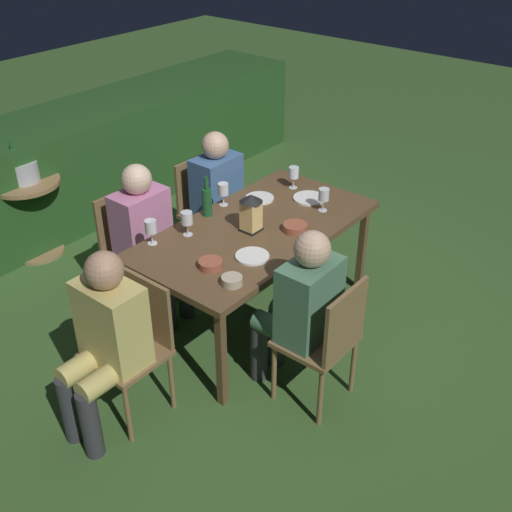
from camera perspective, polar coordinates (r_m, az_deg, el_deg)
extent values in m
plane|color=#385B28|center=(4.63, 0.00, -5.59)|extent=(16.00, 16.00, 0.00)
cube|color=brown|center=(4.22, 0.00, 2.37)|extent=(1.74, 0.91, 0.04)
cube|color=brown|center=(3.74, -3.19, -9.29)|extent=(0.05, 0.05, 0.71)
cube|color=brown|center=(4.81, 9.64, 0.60)|extent=(0.05, 0.05, 0.71)
cube|color=brown|center=(4.19, -11.11, -4.74)|extent=(0.05, 0.05, 0.71)
cube|color=brown|center=(5.17, 2.28, 3.41)|extent=(0.05, 0.05, 0.71)
cube|color=brown|center=(5.08, -4.02, 3.81)|extent=(0.42, 0.40, 0.03)
cube|color=brown|center=(5.09, -5.68, 6.66)|extent=(0.40, 0.03, 0.42)
cylinder|color=brown|center=(5.20, -1.21, 1.79)|extent=(0.03, 0.03, 0.42)
cylinder|color=brown|center=(4.97, -3.89, 0.18)|extent=(0.03, 0.03, 0.42)
cylinder|color=brown|center=(5.40, -3.97, 2.93)|extent=(0.03, 0.03, 0.42)
cylinder|color=brown|center=(5.18, -6.66, 1.42)|extent=(0.03, 0.03, 0.42)
cube|color=#426699|center=(4.92, -3.62, 6.33)|extent=(0.38, 0.24, 0.50)
sphere|color=#D1A889|center=(4.78, -3.76, 10.05)|extent=(0.21, 0.21, 0.21)
cylinder|color=#426699|center=(5.00, -1.64, 3.79)|extent=(0.13, 0.36, 0.13)
cylinder|color=#426699|center=(4.89, -3.02, 3.02)|extent=(0.13, 0.36, 0.13)
cylinder|color=#333338|center=(5.03, -0.22, 0.86)|extent=(0.11, 0.11, 0.45)
cylinder|color=#333338|center=(4.91, -1.55, 0.02)|extent=(0.11, 0.11, 0.45)
cube|color=brown|center=(3.75, 5.48, -7.66)|extent=(0.42, 0.40, 0.03)
cube|color=brown|center=(3.54, 8.18, -6.02)|extent=(0.40, 0.02, 0.42)
cylinder|color=brown|center=(3.86, 1.66, -10.57)|extent=(0.03, 0.03, 0.42)
cylinder|color=brown|center=(4.08, 4.78, -7.90)|extent=(0.03, 0.03, 0.42)
cylinder|color=brown|center=(3.72, 5.90, -12.75)|extent=(0.03, 0.03, 0.42)
cylinder|color=brown|center=(3.95, 8.87, -9.82)|extent=(0.03, 0.03, 0.42)
cube|color=#4C7A5B|center=(3.62, 4.91, -4.04)|extent=(0.38, 0.24, 0.50)
sphere|color=#D1A889|center=(3.43, 5.17, 0.63)|extent=(0.21, 0.21, 0.21)
cylinder|color=#4C7A5B|center=(3.77, 2.20, -6.81)|extent=(0.13, 0.36, 0.13)
cylinder|color=#4C7A5B|center=(3.88, 3.81, -5.52)|extent=(0.13, 0.36, 0.13)
cylinder|color=#333338|center=(3.99, 0.28, -8.58)|extent=(0.11, 0.11, 0.45)
cylinder|color=#333338|center=(4.10, 1.87, -7.31)|extent=(0.11, 0.11, 0.45)
cube|color=brown|center=(4.62, -10.61, 0.21)|extent=(0.42, 0.40, 0.03)
cube|color=brown|center=(4.64, -12.42, 3.34)|extent=(0.40, 0.03, 0.42)
cylinder|color=brown|center=(4.72, -7.35, -1.91)|extent=(0.03, 0.03, 0.42)
cylinder|color=brown|center=(4.53, -10.59, -3.85)|extent=(0.03, 0.03, 0.42)
cylinder|color=brown|center=(4.94, -10.11, -0.51)|extent=(0.03, 0.03, 0.42)
cylinder|color=brown|center=(4.76, -13.31, -2.30)|extent=(0.03, 0.03, 0.42)
cube|color=#C675A3|center=(4.44, -10.43, 2.86)|extent=(0.38, 0.24, 0.50)
sphere|color=beige|center=(4.29, -10.87, 6.89)|extent=(0.21, 0.21, 0.21)
cylinder|color=#C675A3|center=(4.52, -8.11, 0.14)|extent=(0.13, 0.36, 0.13)
cylinder|color=#C675A3|center=(4.42, -9.79, -0.81)|extent=(0.13, 0.36, 0.13)
cylinder|color=#333338|center=(4.55, -6.49, -3.08)|extent=(0.11, 0.11, 0.45)
cylinder|color=#333338|center=(4.45, -8.12, -4.10)|extent=(0.11, 0.11, 0.45)
cube|color=brown|center=(3.72, -11.81, -8.80)|extent=(0.40, 0.42, 0.03)
cube|color=brown|center=(3.67, -9.98, -4.70)|extent=(0.03, 0.40, 0.42)
cylinder|color=brown|center=(3.69, -11.60, -13.95)|extent=(0.03, 0.03, 0.42)
cylinder|color=brown|center=(3.91, -15.11, -11.35)|extent=(0.03, 0.03, 0.42)
cylinder|color=brown|center=(3.84, -7.71, -11.27)|extent=(0.03, 0.03, 0.42)
cylinder|color=brown|center=(4.05, -11.30, -8.95)|extent=(0.03, 0.03, 0.42)
cube|color=tan|center=(3.52, -13.02, -5.99)|extent=(0.24, 0.38, 0.50)
sphere|color=tan|center=(3.33, -13.72, -1.29)|extent=(0.21, 0.21, 0.21)
cylinder|color=tan|center=(3.56, -13.37, -10.63)|extent=(0.36, 0.13, 0.13)
cylinder|color=tan|center=(3.67, -15.17, -9.35)|extent=(0.36, 0.13, 0.13)
cylinder|color=#333338|center=(3.66, -14.89, -14.63)|extent=(0.11, 0.11, 0.45)
cylinder|color=#333338|center=(3.77, -16.61, -13.25)|extent=(0.11, 0.11, 0.45)
cube|color=black|center=(4.17, -0.40, 2.43)|extent=(0.12, 0.12, 0.01)
cube|color=#F9D17A|center=(4.12, -0.41, 3.73)|extent=(0.11, 0.11, 0.20)
cone|color=black|center=(4.06, -0.41, 5.29)|extent=(0.15, 0.15, 0.05)
cylinder|color=#195128|center=(4.34, -4.49, 4.92)|extent=(0.07, 0.07, 0.20)
cylinder|color=#195128|center=(4.27, -4.57, 6.66)|extent=(0.03, 0.03, 0.09)
cylinder|color=silver|center=(4.08, -9.44, 1.15)|extent=(0.06, 0.06, 0.00)
cylinder|color=silver|center=(4.06, -9.49, 1.66)|extent=(0.01, 0.01, 0.08)
cylinder|color=silver|center=(4.02, -9.59, 2.68)|extent=(0.08, 0.08, 0.08)
cylinder|color=maroon|center=(4.03, -9.56, 2.38)|extent=(0.07, 0.07, 0.03)
cylinder|color=silver|center=(4.15, -6.24, 1.96)|extent=(0.06, 0.06, 0.00)
cylinder|color=silver|center=(4.13, -6.27, 2.47)|extent=(0.01, 0.01, 0.08)
cylinder|color=silver|center=(4.09, -6.34, 3.47)|extent=(0.08, 0.08, 0.08)
cylinder|color=maroon|center=(4.10, -6.32, 3.18)|extent=(0.07, 0.07, 0.03)
cylinder|color=silver|center=(4.51, -2.97, 4.71)|extent=(0.06, 0.06, 0.00)
cylinder|color=silver|center=(4.49, -2.99, 5.19)|extent=(0.01, 0.01, 0.08)
cylinder|color=silver|center=(4.46, -3.02, 6.13)|extent=(0.08, 0.08, 0.08)
cylinder|color=maroon|center=(4.47, -3.01, 5.86)|extent=(0.07, 0.07, 0.03)
cylinder|color=silver|center=(4.45, 6.12, 4.18)|extent=(0.06, 0.06, 0.00)
cylinder|color=silver|center=(4.43, 6.15, 4.66)|extent=(0.01, 0.01, 0.08)
cylinder|color=silver|center=(4.40, 6.21, 5.61)|extent=(0.08, 0.08, 0.08)
cylinder|color=maroon|center=(4.41, 6.19, 5.34)|extent=(0.07, 0.07, 0.03)
cylinder|color=silver|center=(4.77, 3.42, 6.27)|extent=(0.06, 0.06, 0.00)
cylinder|color=silver|center=(4.75, 3.44, 6.72)|extent=(0.01, 0.01, 0.08)
cylinder|color=silver|center=(4.72, 3.47, 7.63)|extent=(0.08, 0.08, 0.08)
cylinder|color=maroon|center=(4.73, 3.46, 7.37)|extent=(0.07, 0.07, 0.03)
cylinder|color=white|center=(3.88, -0.34, -0.02)|extent=(0.21, 0.21, 0.01)
cylinder|color=white|center=(4.59, 0.33, 5.31)|extent=(0.21, 0.21, 0.01)
cylinder|color=white|center=(4.60, 4.90, 5.28)|extent=(0.24, 0.24, 0.01)
cylinder|color=#BCAD8E|center=(3.62, -2.21, -2.26)|extent=(0.13, 0.13, 0.05)
cylinder|color=#424C1E|center=(3.62, -2.22, -2.13)|extent=(0.11, 0.11, 0.02)
cylinder|color=#9E5138|center=(4.17, 3.60, 2.63)|extent=(0.16, 0.16, 0.05)
cylinder|color=tan|center=(4.17, 3.60, 2.74)|extent=(0.14, 0.14, 0.01)
cylinder|color=#9E5138|center=(3.79, -4.17, -0.73)|extent=(0.15, 0.15, 0.05)
cylinder|color=#477533|center=(3.78, -4.18, -0.61)|extent=(0.13, 0.13, 0.01)
cylinder|color=#937047|center=(5.41, -20.38, 6.28)|extent=(0.56, 0.56, 0.03)
cylinder|color=#937047|center=(5.55, -19.73, 3.14)|extent=(0.07, 0.07, 0.64)
cylinder|color=#937047|center=(5.70, -19.18, 0.41)|extent=(0.42, 0.42, 0.02)
cylinder|color=#B2B7BF|center=(5.37, -20.58, 7.27)|extent=(0.26, 0.26, 0.17)
cylinder|color=white|center=(5.35, -20.66, 7.68)|extent=(0.23, 0.23, 0.04)
cylinder|color=#1E5B2D|center=(5.31, -21.16, 7.96)|extent=(0.07, 0.07, 0.16)
cylinder|color=#1E5B2D|center=(5.27, -21.42, 9.20)|extent=(0.03, 0.03, 0.09)
cube|color=#234C1E|center=(5.97, -18.14, 7.22)|extent=(5.85, 0.86, 0.96)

